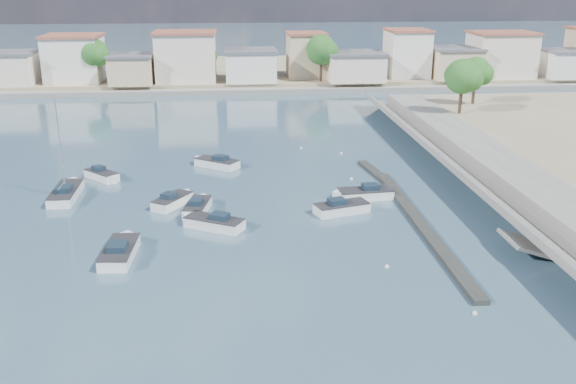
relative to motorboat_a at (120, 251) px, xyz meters
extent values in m
plane|color=#283F50|center=(15.62, 33.72, -0.38)|extent=(400.00, 400.00, 0.00)
cube|color=slate|center=(34.12, 6.72, 0.52)|extent=(5.00, 90.00, 1.80)
cube|color=slate|center=(29.77, 6.72, 0.52)|extent=(4.17, 90.00, 2.86)
cube|color=slate|center=(29.62, -2.28, 0.02)|extent=(5.31, 3.50, 1.94)
cube|color=black|center=(22.62, 3.72, -0.20)|extent=(1.00, 26.00, 0.35)
cube|color=black|center=(22.12, 17.72, -0.23)|extent=(2.00, 8.05, 0.30)
cube|color=gray|center=(15.62, 85.72, 0.32)|extent=(160.00, 40.00, 1.40)
cube|color=slate|center=(15.62, 64.72, 0.02)|extent=(160.00, 2.50, 0.80)
cube|color=beige|center=(-28.38, 69.72, 3.52)|extent=(8.00, 8.00, 5.00)
cube|color=#595960|center=(-28.38, 69.72, 6.20)|extent=(8.48, 8.48, 0.35)
cube|color=white|center=(-18.38, 71.72, 4.77)|extent=(9.00, 9.00, 7.50)
cube|color=#99513D|center=(-18.38, 71.72, 8.70)|extent=(9.54, 9.54, 0.35)
cube|color=#D2B690|center=(-8.38, 68.72, 3.27)|extent=(7.00, 8.00, 4.50)
cube|color=#595960|center=(-8.38, 68.72, 5.70)|extent=(7.42, 8.48, 0.35)
cube|color=beige|center=(0.62, 70.72, 5.02)|extent=(10.00, 9.00, 8.00)
cube|color=#99513D|center=(0.62, 70.72, 9.20)|extent=(10.60, 9.54, 0.35)
cube|color=white|center=(11.62, 69.72, 3.52)|extent=(8.50, 8.50, 5.00)
cube|color=#595960|center=(11.62, 69.72, 6.20)|extent=(9.01, 9.01, 0.35)
cube|color=#D2B690|center=(21.62, 72.72, 4.77)|extent=(6.50, 7.50, 7.50)
cube|color=#99513D|center=(21.62, 72.72, 8.70)|extent=(6.89, 7.95, 0.35)
cube|color=beige|center=(29.62, 68.72, 3.27)|extent=(9.50, 9.00, 4.50)
cube|color=#595960|center=(29.62, 68.72, 5.70)|extent=(10.07, 9.54, 0.35)
cube|color=white|center=(39.62, 71.72, 5.02)|extent=(7.00, 8.00, 8.00)
cube|color=#99513D|center=(39.62, 71.72, 9.20)|extent=(7.42, 8.48, 0.35)
cube|color=#D2B690|center=(47.62, 69.72, 3.52)|extent=(8.00, 9.00, 5.00)
cube|color=#595960|center=(47.62, 69.72, 6.20)|extent=(8.48, 9.54, 0.35)
cube|color=beige|center=(56.62, 70.72, 4.77)|extent=(10.50, 8.50, 7.50)
cube|color=#99513D|center=(56.62, 70.72, 8.70)|extent=(11.13, 9.01, 0.35)
cube|color=white|center=(67.62, 68.72, 3.27)|extent=(7.50, 7.50, 4.50)
cube|color=#595960|center=(67.62, 68.72, 5.70)|extent=(7.95, 7.95, 0.35)
cylinder|color=#38281E|center=(-14.38, 68.72, 2.71)|extent=(0.44, 0.44, 3.38)
sphere|color=#24501A|center=(-14.38, 68.72, 6.05)|extent=(4.80, 4.80, 4.80)
sphere|color=#24501A|center=(-13.48, 68.12, 5.82)|extent=(3.60, 3.60, 3.60)
sphere|color=#24501A|center=(-15.13, 69.17, 6.20)|extent=(3.30, 3.30, 3.30)
cylinder|color=#38281E|center=(3.62, 71.72, 2.48)|extent=(0.44, 0.44, 2.93)
sphere|color=#24501A|center=(3.62, 71.72, 5.38)|extent=(4.16, 4.16, 4.16)
sphere|color=#24501A|center=(4.40, 71.20, 5.18)|extent=(3.12, 3.12, 3.12)
sphere|color=#24501A|center=(2.97, 72.11, 5.51)|extent=(2.86, 2.86, 2.86)
cylinder|color=#38281E|center=(23.62, 67.72, 2.82)|extent=(0.44, 0.44, 3.60)
sphere|color=#24501A|center=(23.62, 67.72, 6.38)|extent=(5.12, 5.12, 5.12)
sphere|color=#24501A|center=(24.58, 67.08, 6.14)|extent=(3.84, 3.84, 3.84)
sphere|color=#24501A|center=(22.82, 68.20, 6.54)|extent=(3.52, 3.52, 3.52)
cylinder|color=#38281E|center=(39.62, 70.72, 2.60)|extent=(0.44, 0.44, 3.15)
sphere|color=#24501A|center=(39.62, 70.72, 5.71)|extent=(4.48, 4.48, 4.48)
sphere|color=#24501A|center=(40.46, 70.16, 5.50)|extent=(3.36, 3.36, 3.36)
sphere|color=#24501A|center=(38.92, 71.14, 5.85)|extent=(3.08, 3.08, 3.08)
cylinder|color=#38281E|center=(55.62, 69.72, 2.37)|extent=(0.44, 0.44, 2.70)
sphere|color=#24501A|center=(55.62, 69.72, 5.04)|extent=(3.84, 3.84, 3.84)
sphere|color=#24501A|center=(56.34, 69.24, 4.86)|extent=(2.88, 2.88, 2.88)
sphere|color=#24501A|center=(55.02, 70.08, 5.16)|extent=(2.64, 2.64, 2.64)
cylinder|color=#38281E|center=(37.62, 37.72, 3.00)|extent=(0.44, 0.44, 3.15)
sphere|color=#24501A|center=(37.62, 37.72, 6.11)|extent=(4.48, 4.48, 4.48)
sphere|color=#24501A|center=(38.46, 37.16, 5.90)|extent=(3.36, 3.36, 3.36)
sphere|color=#24501A|center=(36.92, 38.14, 6.25)|extent=(3.08, 3.08, 3.08)
cylinder|color=#38281E|center=(41.62, 43.72, 2.88)|extent=(0.44, 0.44, 2.93)
sphere|color=#24501A|center=(41.62, 43.72, 5.78)|extent=(4.16, 4.16, 4.16)
sphere|color=#24501A|center=(42.40, 43.20, 5.58)|extent=(3.12, 3.12, 3.12)
sphere|color=#24501A|center=(40.97, 44.11, 5.91)|extent=(2.86, 2.86, 2.86)
cube|color=white|center=(-0.01, -0.28, -0.08)|extent=(2.25, 5.17, 1.00)
cube|color=white|center=(0.10, 1.90, -0.08)|extent=(1.98, 1.98, 1.00)
cube|color=#262628|center=(-0.01, -0.28, 0.42)|extent=(2.29, 5.18, 0.08)
cube|color=#172734|center=(-0.04, -0.79, 0.66)|extent=(1.31, 1.59, 0.48)
cube|color=white|center=(2.79, 10.16, -0.08)|extent=(3.47, 4.20, 1.00)
cube|color=white|center=(3.70, 11.59, -0.08)|extent=(1.35, 1.35, 1.00)
cube|color=#262628|center=(2.79, 10.16, 0.42)|extent=(3.50, 4.22, 0.08)
cube|color=#172734|center=(2.58, 9.83, 0.66)|extent=(1.47, 1.53, 0.48)
cube|color=white|center=(6.48, 4.71, -0.08)|extent=(4.90, 3.78, 1.00)
cube|color=white|center=(4.74, 5.68, -0.08)|extent=(1.54, 1.54, 1.00)
cube|color=#262628|center=(6.48, 4.71, 0.42)|extent=(4.92, 3.81, 0.08)
cube|color=#172734|center=(6.89, 4.49, 0.66)|extent=(1.74, 1.63, 0.48)
cube|color=white|center=(19.62, 10.63, -0.08)|extent=(4.89, 2.36, 1.00)
cube|color=white|center=(17.61, 10.44, -0.08)|extent=(1.93, 1.93, 1.00)
cube|color=#262628|center=(19.62, 10.63, 0.42)|extent=(4.90, 2.40, 0.08)
cube|color=#172734|center=(20.10, 10.67, 0.66)|extent=(1.53, 1.33, 0.48)
cube|color=white|center=(5.01, 8.43, -0.08)|extent=(2.35, 4.32, 1.00)
cube|color=white|center=(5.33, 10.16, -0.08)|extent=(1.59, 1.59, 1.00)
cube|color=#262628|center=(5.01, 8.43, 0.42)|extent=(2.38, 4.33, 0.08)
cube|color=#172734|center=(4.93, 8.03, 0.66)|extent=(1.21, 1.39, 0.48)
cube|color=white|center=(6.44, 21.65, -0.08)|extent=(4.75, 4.09, 1.00)
cube|color=white|center=(4.86, 22.77, -0.08)|extent=(1.48, 1.48, 1.00)
cube|color=#262628|center=(6.44, 21.65, 0.42)|extent=(4.77, 4.12, 0.08)
cube|color=#172734|center=(6.81, 21.39, 0.66)|extent=(1.76, 1.70, 0.48)
cube|color=white|center=(-4.62, 18.37, -0.08)|extent=(3.74, 3.77, 1.00)
cube|color=white|center=(-3.45, 17.18, -0.08)|extent=(1.04, 1.04, 1.00)
cube|color=#262628|center=(-4.62, 18.37, 0.42)|extent=(3.76, 3.79, 0.08)
cube|color=#172734|center=(-4.89, 18.64, 0.66)|extent=(1.46, 1.46, 0.48)
cube|color=white|center=(16.94, 7.18, -0.08)|extent=(4.82, 3.01, 1.00)
cube|color=white|center=(18.78, 7.74, -0.08)|extent=(1.69, 1.69, 1.00)
cube|color=#262628|center=(16.94, 7.18, 0.42)|extent=(4.83, 3.04, 0.08)
cube|color=#172734|center=(16.51, 7.04, 0.66)|extent=(1.61, 1.44, 0.48)
cube|color=white|center=(-6.78, 13.16, -0.08)|extent=(2.09, 6.08, 1.00)
cube|color=white|center=(-6.82, 15.83, -0.08)|extent=(2.02, 2.02, 1.00)
cube|color=#262628|center=(-6.78, 13.16, 0.42)|extent=(2.13, 6.08, 0.08)
cube|color=#172734|center=(-6.78, 12.56, 0.66)|extent=(1.27, 1.83, 0.48)
cylinder|color=silver|center=(-6.78, 13.16, 4.42)|extent=(0.12, 0.12, 8.00)
cylinder|color=silver|center=(-6.77, 11.96, 1.12)|extent=(0.11, 2.40, 0.08)
sphere|color=white|center=(18.20, -3.55, -0.33)|extent=(0.31, 0.31, 0.31)
sphere|color=white|center=(17.15, 6.84, -0.33)|extent=(0.31, 0.31, 0.31)
sphere|color=white|center=(21.82, -10.19, -0.33)|extent=(0.31, 0.31, 0.31)
sphere|color=white|center=(19.43, 16.14, -0.33)|extent=(0.31, 0.31, 0.31)
sphere|color=white|center=(20.06, 25.52, -0.33)|extent=(0.31, 0.31, 0.31)
sphere|color=white|center=(15.87, 28.26, -0.33)|extent=(0.31, 0.31, 0.31)
camera|label=1|loc=(8.00, -42.15, 18.33)|focal=40.00mm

